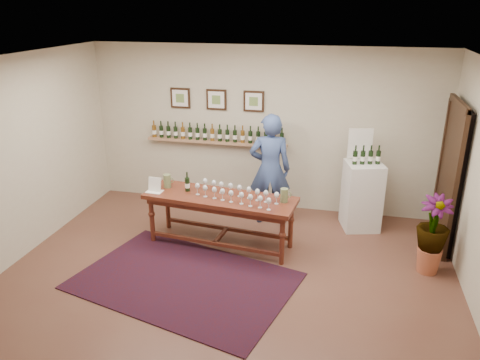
% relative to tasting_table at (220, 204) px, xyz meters
% --- Properties ---
extents(ground, '(6.00, 6.00, 0.00)m').
position_rel_tasting_table_xyz_m(ground, '(0.32, -0.89, -0.67)').
color(ground, brown).
rests_on(ground, ground).
extents(room_shell, '(6.00, 6.00, 6.00)m').
position_rel_tasting_table_xyz_m(room_shell, '(2.43, 0.97, 0.45)').
color(room_shell, beige).
rests_on(room_shell, ground).
extents(rug, '(3.12, 2.47, 0.01)m').
position_rel_tasting_table_xyz_m(rug, '(-0.20, -1.08, -0.66)').
color(rug, '#430C0C').
rests_on(rug, ground).
extents(tasting_table, '(2.29, 0.95, 0.79)m').
position_rel_tasting_table_xyz_m(tasting_table, '(0.00, 0.00, 0.00)').
color(tasting_table, '#491A12').
rests_on(tasting_table, ground).
extents(table_glasses, '(1.38, 0.64, 0.19)m').
position_rel_tasting_table_xyz_m(table_glasses, '(0.25, -0.06, 0.21)').
color(table_glasses, silver).
rests_on(table_glasses, tasting_table).
extents(table_bottles, '(0.30, 0.18, 0.32)m').
position_rel_tasting_table_xyz_m(table_bottles, '(-0.53, 0.13, 0.28)').
color(table_bottles, black).
rests_on(table_bottles, tasting_table).
extents(pitcher_left, '(0.16, 0.16, 0.21)m').
position_rel_tasting_table_xyz_m(pitcher_left, '(-0.87, 0.16, 0.22)').
color(pitcher_left, '#687448').
rests_on(pitcher_left, tasting_table).
extents(pitcher_right, '(0.15, 0.15, 0.20)m').
position_rel_tasting_table_xyz_m(pitcher_right, '(0.94, -0.00, 0.22)').
color(pitcher_right, '#687448').
rests_on(pitcher_right, tasting_table).
extents(menu_card, '(0.24, 0.18, 0.21)m').
position_rel_tasting_table_xyz_m(menu_card, '(-1.00, -0.03, 0.23)').
color(menu_card, white).
rests_on(menu_card, tasting_table).
extents(display_pedestal, '(0.67, 0.67, 1.09)m').
position_rel_tasting_table_xyz_m(display_pedestal, '(2.04, 1.08, -0.12)').
color(display_pedestal, silver).
rests_on(display_pedestal, ground).
extents(pedestal_bottles, '(0.31, 0.15, 0.30)m').
position_rel_tasting_table_xyz_m(pedestal_bottles, '(2.06, 1.05, 0.57)').
color(pedestal_bottles, black).
rests_on(pedestal_bottles, display_pedestal).
extents(info_sign, '(0.38, 0.12, 0.53)m').
position_rel_tasting_table_xyz_m(info_sign, '(1.95, 1.26, 0.69)').
color(info_sign, white).
rests_on(info_sign, display_pedestal).
extents(potted_plant, '(0.52, 0.52, 0.95)m').
position_rel_tasting_table_xyz_m(potted_plant, '(2.93, -0.11, -0.12)').
color(potted_plant, '#A45336').
rests_on(potted_plant, ground).
extents(person, '(0.73, 0.54, 1.83)m').
position_rel_tasting_table_xyz_m(person, '(0.57, 0.95, 0.25)').
color(person, '#364B81').
rests_on(person, ground).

